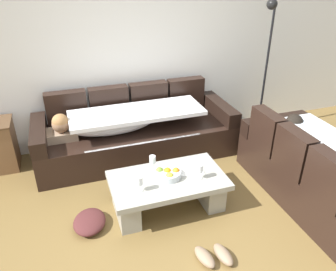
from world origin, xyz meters
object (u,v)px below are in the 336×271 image
at_px(couch_near_window, 316,171).
at_px(fruit_bowl, 168,173).
at_px(floor_lamp, 266,61).
at_px(wine_glass_far_back, 153,160).
at_px(crumpled_garment, 90,222).
at_px(wine_glass_near_right, 200,169).
at_px(pair_of_shoes, 214,256).
at_px(open_magazine, 190,170).
at_px(wine_glass_near_left, 139,181).
at_px(couch_along_wall, 133,133).
at_px(coffee_table, 168,189).

distance_m(couch_near_window, fruit_bowl, 1.64).
distance_m(fruit_bowl, floor_lamp, 2.34).
distance_m(wine_glass_far_back, crumpled_garment, 0.89).
relative_size(wine_glass_near_right, floor_lamp, 0.09).
bearing_deg(fruit_bowl, crumpled_garment, -176.11).
height_order(couch_near_window, wine_glass_near_right, couch_near_window).
bearing_deg(pair_of_shoes, floor_lamp, 50.24).
height_order(open_magazine, pair_of_shoes, open_magazine).
height_order(couch_near_window, wine_glass_near_left, couch_near_window).
bearing_deg(wine_glass_far_back, pair_of_shoes, -75.54).
height_order(couch_near_window, fruit_bowl, couch_near_window).
bearing_deg(fruit_bowl, wine_glass_near_left, -157.82).
distance_m(couch_near_window, wine_glass_far_back, 1.80).
distance_m(couch_along_wall, wine_glass_near_right, 1.38).
distance_m(couch_near_window, floor_lamp, 1.78).
bearing_deg(crumpled_garment, coffee_table, 2.46).
height_order(coffee_table, open_magazine, open_magazine).
relative_size(fruit_bowl, wine_glass_far_back, 1.69).
distance_m(wine_glass_far_back, pair_of_shoes, 1.15).
height_order(couch_near_window, floor_lamp, floor_lamp).
xyz_separation_m(couch_along_wall, floor_lamp, (1.97, 0.04, 0.79)).
bearing_deg(wine_glass_far_back, crumpled_garment, -161.81).
distance_m(couch_near_window, coffee_table, 1.64).
xyz_separation_m(coffee_table, open_magazine, (0.27, 0.06, 0.15)).
relative_size(couch_along_wall, wine_glass_near_right, 15.66).
bearing_deg(coffee_table, open_magazine, 12.40).
distance_m(fruit_bowl, wine_glass_far_back, 0.23).
xyz_separation_m(couch_along_wall, fruit_bowl, (0.10, -1.18, 0.10)).
bearing_deg(floor_lamp, open_magazine, -143.64).
bearing_deg(floor_lamp, crumpled_garment, -154.79).
bearing_deg(crumpled_garment, wine_glass_near_left, -8.80).
bearing_deg(wine_glass_near_left, floor_lamp, 31.64).
xyz_separation_m(fruit_bowl, crumpled_garment, (-0.85, -0.06, -0.36)).
xyz_separation_m(couch_near_window, floor_lamp, (0.27, 1.57, 0.78)).
relative_size(couch_near_window, open_magazine, 6.58).
xyz_separation_m(wine_glass_near_right, open_magazine, (-0.04, 0.17, -0.11)).
relative_size(coffee_table, wine_glass_near_left, 7.23).
height_order(wine_glass_near_right, crumpled_garment, wine_glass_near_right).
bearing_deg(wine_glass_near_left, coffee_table, 19.29).
xyz_separation_m(coffee_table, wine_glass_far_back, (-0.10, 0.21, 0.26)).
xyz_separation_m(wine_glass_far_back, open_magazine, (0.37, -0.15, -0.11)).
distance_m(wine_glass_near_right, floor_lamp, 2.16).
bearing_deg(pair_of_shoes, coffee_table, 101.17).
bearing_deg(wine_glass_far_back, coffee_table, -63.62).
height_order(fruit_bowl, open_magazine, fruit_bowl).
height_order(fruit_bowl, floor_lamp, floor_lamp).
bearing_deg(couch_near_window, crumpled_garment, 83.16).
relative_size(wine_glass_far_back, floor_lamp, 0.09).
bearing_deg(wine_glass_near_left, wine_glass_far_back, 54.81).
height_order(coffee_table, fruit_bowl, fruit_bowl).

